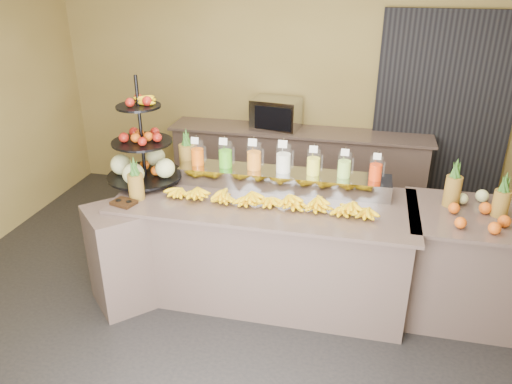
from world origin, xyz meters
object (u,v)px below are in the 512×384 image
(right_fruit_pile, at_px, (475,207))
(oven_warmer, at_px, (276,114))
(condiment_caddy, at_px, (124,203))
(fruit_stand, at_px, (148,156))
(pitcher_tray, at_px, (283,179))
(banana_heap, at_px, (270,197))

(right_fruit_pile, xyz_separation_m, oven_warmer, (-1.93, 1.88, 0.10))
(condiment_caddy, xyz_separation_m, right_fruit_pile, (2.76, 0.42, 0.07))
(fruit_stand, bearing_deg, right_fruit_pile, 11.55)
(pitcher_tray, relative_size, fruit_stand, 1.93)
(pitcher_tray, xyz_separation_m, fruit_stand, (-1.19, -0.13, 0.17))
(banana_heap, bearing_deg, fruit_stand, 168.62)
(banana_heap, xyz_separation_m, right_fruit_pile, (1.59, 0.16, 0.02))
(fruit_stand, bearing_deg, pitcher_tray, 19.49)
(right_fruit_pile, bearing_deg, condiment_caddy, -171.44)
(banana_heap, height_order, fruit_stand, fruit_stand)
(fruit_stand, height_order, condiment_caddy, fruit_stand)
(pitcher_tray, height_order, oven_warmer, oven_warmer)
(right_fruit_pile, height_order, oven_warmer, oven_warmer)
(pitcher_tray, height_order, banana_heap, same)
(pitcher_tray, xyz_separation_m, banana_heap, (-0.04, -0.36, -0.01))
(oven_warmer, bearing_deg, banana_heap, -72.71)
(banana_heap, xyz_separation_m, oven_warmer, (-0.34, 2.03, 0.12))
(fruit_stand, distance_m, right_fruit_pile, 2.75)
(banana_heap, relative_size, right_fruit_pile, 3.78)
(pitcher_tray, relative_size, oven_warmer, 3.40)
(right_fruit_pile, bearing_deg, oven_warmer, 135.77)
(banana_heap, xyz_separation_m, condiment_caddy, (-1.17, -0.26, -0.05))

